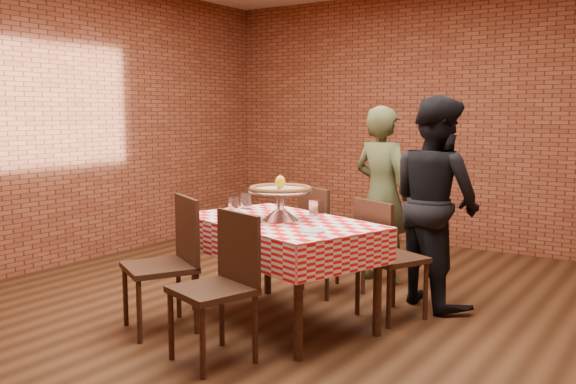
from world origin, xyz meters
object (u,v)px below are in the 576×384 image
object	(u,v)px
chair_far_left	(333,239)
diner_black	(436,202)
pizza_stand	(280,205)
table	(281,272)
water_glass_left	(234,206)
chair_near_left	(159,265)
water_glass_right	(246,200)
condiment_caddy	(317,208)
chair_near_right	(212,289)
pizza	(280,190)
chair_far_right	(392,259)
diner_olive	(382,195)

from	to	relation	value
chair_far_left	diner_black	bearing A→B (deg)	-143.24
pizza_stand	chair_far_left	size ratio (longest dim) A/B	0.52
table	water_glass_left	world-z (taller)	water_glass_left
pizza_stand	chair_near_left	xyz separation A→B (m)	(-0.60, -0.62, -0.39)
table	water_glass_right	size ratio (longest dim) A/B	10.75
water_glass_right	condiment_caddy	bearing A→B (deg)	-1.09
water_glass_right	chair_far_left	bearing A→B (deg)	51.13
table	water_glass_left	size ratio (longest dim) A/B	10.75
table	chair_near_right	size ratio (longest dim) A/B	1.56
pizza	chair_far_right	world-z (taller)	pizza
chair_near_right	diner_black	xyz separation A→B (m)	(0.70, 1.89, 0.37)
chair_far_right	pizza	bearing A→B (deg)	64.68
condiment_caddy	chair_near_left	xyz separation A→B (m)	(-0.75, -0.89, -0.35)
table	chair_far_right	world-z (taller)	chair_far_right
pizza	water_glass_left	world-z (taller)	pizza
table	chair_near_left	distance (m)	0.87
chair_far_left	water_glass_right	bearing A→B (deg)	75.91
pizza_stand	water_glass_left	world-z (taller)	pizza_stand
diner_olive	chair_far_left	bearing A→B (deg)	82.73
pizza	chair_near_left	world-z (taller)	pizza
water_glass_left	chair_near_right	size ratio (longest dim) A/B	0.15
diner_olive	water_glass_left	bearing A→B (deg)	80.15
pizza_stand	chair_far_right	world-z (taller)	pizza_stand
chair_near_left	diner_olive	size ratio (longest dim) A/B	0.59
table	chair_near_right	world-z (taller)	chair_near_right
chair_near_left	chair_near_right	bearing A→B (deg)	10.38
chair_near_right	chair_far_left	bearing A→B (deg)	111.35
chair_near_right	diner_black	distance (m)	2.05
pizza_stand	chair_far_left	bearing A→B (deg)	93.91
table	pizza_stand	size ratio (longest dim) A/B	3.00
chair_near_left	chair_far_left	bearing A→B (deg)	98.39
pizza	water_glass_right	xyz separation A→B (m)	(-0.53, 0.28, -0.15)
condiment_caddy	pizza	bearing A→B (deg)	-106.86
pizza_stand	pizza	distance (m)	0.11
chair_far_right	diner_black	size ratio (longest dim) A/B	0.54
diner_olive	pizza	bearing A→B (deg)	96.73
water_glass_right	chair_far_left	size ratio (longest dim) A/B	0.15
table	chair_far_left	bearing A→B (deg)	94.23
water_glass_left	water_glass_right	size ratio (longest dim) A/B	1.00
pizza	chair_far_right	xyz separation A→B (m)	(0.64, 0.54, -0.53)
water_glass_left	diner_olive	distance (m)	1.52
water_glass_left	chair_near_left	xyz separation A→B (m)	(-0.17, -0.63, -0.36)
table	chair_near_left	world-z (taller)	chair_near_left
chair_near_right	condiment_caddy	bearing A→B (deg)	103.35
water_glass_left	chair_near_right	bearing A→B (deg)	-58.95
pizza_stand	chair_near_right	size ratio (longest dim) A/B	0.52
chair_far_right	condiment_caddy	bearing A→B (deg)	53.15
pizza_stand	chair_far_left	world-z (taller)	pizza_stand
water_glass_right	pizza_stand	bearing A→B (deg)	-27.97
table	chair_far_left	size ratio (longest dim) A/B	1.57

